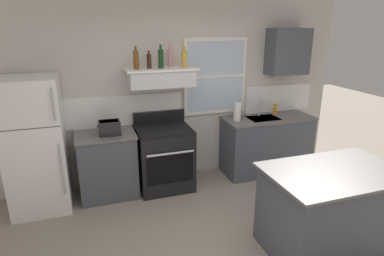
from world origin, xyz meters
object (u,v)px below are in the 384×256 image
(paper_towel_roll, at_px, (237,112))
(kitchen_island, at_px, (330,210))
(bottle_dark_green_wine, at_px, (161,58))
(bottle_champagne_gold_foil, at_px, (184,58))
(refrigerator, at_px, (36,146))
(bottle_brown_stout, at_px, (149,61))
(dish_soap_bottle, at_px, (275,109))
(toaster, at_px, (109,128))
(bottle_amber_wine, at_px, (136,60))
(bottle_rose_pink, at_px, (170,57))
(stove_range, at_px, (164,158))

(paper_towel_roll, xyz_separation_m, kitchen_island, (0.16, -1.92, -0.59))
(bottle_dark_green_wine, relative_size, paper_towel_roll, 1.14)
(bottle_champagne_gold_foil, distance_m, paper_towel_roll, 1.17)
(refrigerator, relative_size, paper_towel_roll, 6.37)
(paper_towel_roll, bearing_deg, bottle_dark_green_wine, 179.72)
(refrigerator, xyz_separation_m, kitchen_island, (2.97, -1.86, -0.40))
(bottle_brown_stout, xyz_separation_m, paper_towel_roll, (1.31, -0.04, -0.80))
(paper_towel_roll, height_order, kitchen_island, paper_towel_roll)
(dish_soap_bottle, height_order, kitchen_island, dish_soap_bottle)
(bottle_champagne_gold_foil, bearing_deg, toaster, -176.27)
(bottle_amber_wine, height_order, bottle_rose_pink, bottle_rose_pink)
(refrigerator, xyz_separation_m, bottle_rose_pink, (1.81, 0.18, 1.01))
(bottle_amber_wine, relative_size, bottle_rose_pink, 0.99)
(bottle_amber_wine, height_order, bottle_dark_green_wine, bottle_dark_green_wine)
(stove_range, bearing_deg, bottle_rose_pink, 44.58)
(bottle_champagne_gold_foil, relative_size, dish_soap_bottle, 1.59)
(bottle_brown_stout, distance_m, dish_soap_bottle, 2.20)
(stove_range, height_order, bottle_amber_wine, bottle_amber_wine)
(bottle_dark_green_wine, bearing_deg, stove_range, -89.00)
(kitchen_island, bearing_deg, toaster, 138.07)
(stove_range, distance_m, bottle_brown_stout, 1.39)
(bottle_brown_stout, height_order, kitchen_island, bottle_brown_stout)
(bottle_brown_stout, xyz_separation_m, bottle_rose_pink, (0.31, 0.08, 0.03))
(toaster, xyz_separation_m, bottle_dark_green_wine, (0.74, 0.07, 0.87))
(refrigerator, distance_m, dish_soap_bottle, 3.54)
(bottle_rose_pink, bearing_deg, paper_towel_roll, -6.68)
(toaster, distance_m, bottle_brown_stout, 1.03)
(bottle_brown_stout, height_order, bottle_rose_pink, bottle_rose_pink)
(stove_range, height_order, dish_soap_bottle, same)
(refrigerator, bearing_deg, bottle_brown_stout, 3.75)
(bottle_rose_pink, distance_m, paper_towel_roll, 1.30)
(bottle_amber_wine, bearing_deg, bottle_champagne_gold_foil, -0.55)
(paper_towel_roll, bearing_deg, bottle_rose_pink, 173.32)
(bottle_amber_wine, distance_m, paper_towel_roll, 1.70)
(bottle_brown_stout, height_order, bottle_champagne_gold_foil, bottle_champagne_gold_foil)
(toaster, height_order, bottle_dark_green_wine, bottle_dark_green_wine)
(refrigerator, bearing_deg, stove_range, 0.80)
(refrigerator, distance_m, stove_range, 1.70)
(bottle_dark_green_wine, bearing_deg, toaster, -174.25)
(toaster, height_order, bottle_champagne_gold_foil, bottle_champagne_gold_foil)
(bottle_champagne_gold_foil, height_order, dish_soap_bottle, bottle_champagne_gold_foil)
(bottle_amber_wine, xyz_separation_m, bottle_rose_pink, (0.49, 0.11, 0.00))
(stove_range, relative_size, paper_towel_roll, 4.04)
(bottle_brown_stout, distance_m, bottle_champagne_gold_foil, 0.48)
(toaster, height_order, stove_range, toaster)
(bottle_dark_green_wine, height_order, dish_soap_bottle, bottle_dark_green_wine)
(bottle_champagne_gold_foil, relative_size, kitchen_island, 0.20)
(stove_range, relative_size, kitchen_island, 0.78)
(stove_range, bearing_deg, bottle_dark_green_wine, 91.00)
(dish_soap_bottle, relative_size, kitchen_island, 0.13)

